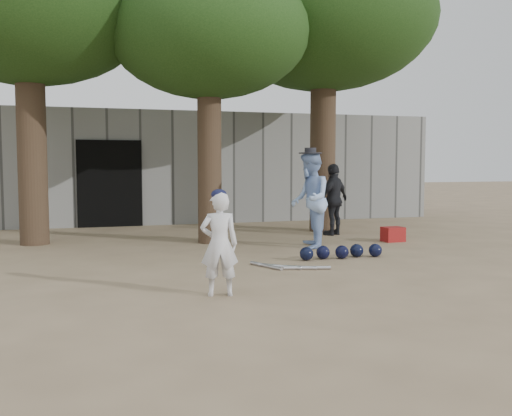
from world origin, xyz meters
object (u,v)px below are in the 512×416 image
object	(u,v)px
spectator_dark	(334,199)
red_bag	(393,234)
spectator_blue	(310,200)
boy_player	(219,244)

from	to	relation	value
spectator_dark	red_bag	xyz separation A→B (m)	(0.72, -1.34, -0.65)
spectator_dark	spectator_blue	bearing A→B (deg)	20.69
red_bag	boy_player	bearing A→B (deg)	-141.18
spectator_blue	red_bag	xyz separation A→B (m)	(1.98, 0.31, -0.77)
boy_player	red_bag	distance (m)	5.86
red_bag	spectator_blue	bearing A→B (deg)	-171.08
spectator_dark	boy_player	bearing A→B (deg)	20.62
spectator_blue	spectator_dark	size ratio (longest dim) A/B	1.15
boy_player	spectator_dark	world-z (taller)	spectator_dark
boy_player	spectator_blue	bearing A→B (deg)	-118.29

